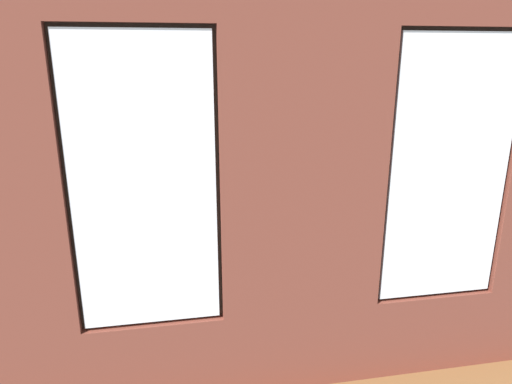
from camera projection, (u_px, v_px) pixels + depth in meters
name	position (u px, v px, depth m)	size (l,w,h in m)	color
ground_plane	(247.00, 256.00, 6.49)	(6.46, 6.19, 0.10)	brown
brick_wall_with_windows	(303.00, 215.00, 3.49)	(5.86, 0.30, 3.14)	brown
white_wall_right	(6.00, 155.00, 5.34)	(0.10, 5.19, 3.14)	white
couch_by_window	(225.00, 314.00, 4.34)	(1.76, 0.87, 0.80)	black
couch_left	(421.00, 240.00, 6.06)	(0.90, 2.10, 0.80)	black
coffee_table	(262.00, 229.00, 6.28)	(1.43, 0.70, 0.45)	olive
cup_ceramic	(288.00, 217.00, 6.44)	(0.07, 0.07, 0.09)	silver
table_plant_small	(272.00, 220.00, 6.15)	(0.13, 0.13, 0.20)	brown
remote_silver	(248.00, 223.00, 6.31)	(0.05, 0.17, 0.02)	#B2B2B7
media_console	(55.00, 242.00, 6.14)	(1.07, 0.42, 0.56)	black
tv_flatscreen	(49.00, 194.00, 5.95)	(1.11, 0.20, 0.78)	black
papasan_chair	(223.00, 187.00, 8.13)	(1.04, 1.04, 0.67)	olive
potted_plant_near_tv	(80.00, 234.00, 5.17)	(0.99, 0.93, 1.15)	gray
potted_plant_beside_window_right	(27.00, 301.00, 3.85)	(0.70, 0.70, 1.10)	#9E5638
potted_plant_foreground_right	(96.00, 178.00, 7.81)	(0.91, 0.80, 1.08)	brown
potted_plant_mid_room_small	(264.00, 203.00, 7.50)	(0.29, 0.29, 0.54)	brown
potted_plant_corner_near_left	(352.00, 174.00, 8.72)	(0.69, 0.68, 1.19)	brown
potted_plant_corner_far_left	(507.00, 279.00, 4.72)	(0.72, 0.61, 1.11)	gray
potted_plant_between_couches	(356.00, 278.00, 4.56)	(0.64, 0.64, 0.83)	#47423D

